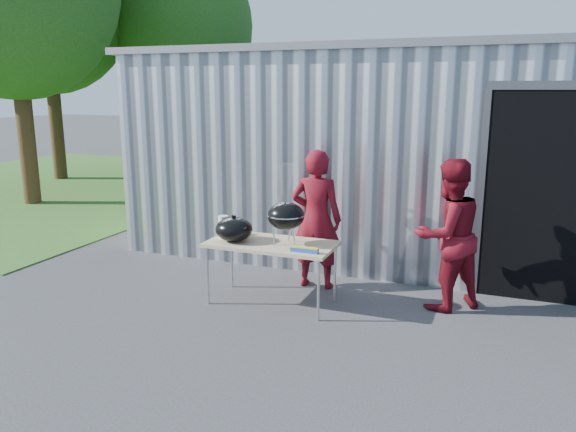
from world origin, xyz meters
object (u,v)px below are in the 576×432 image
at_px(kettle_grill, 286,209).
at_px(person_cook, 316,219).
at_px(folding_table, 272,246).
at_px(person_bystander, 448,235).

bearing_deg(kettle_grill, person_cook, 81.20).
height_order(folding_table, person_bystander, person_bystander).
xyz_separation_m(folding_table, person_bystander, (1.94, 0.60, 0.17)).
distance_m(folding_table, kettle_grill, 0.50).
height_order(folding_table, person_cook, person_cook).
height_order(kettle_grill, person_bystander, person_bystander).
bearing_deg(person_bystander, person_cook, -48.67).
bearing_deg(person_cook, kettle_grill, 76.91).
distance_m(folding_table, person_bystander, 2.04).
bearing_deg(person_cook, folding_table, 63.61).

